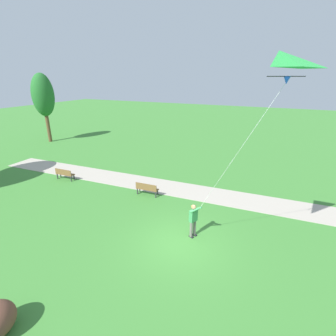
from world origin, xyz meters
TOP-DOWN VIEW (x-y plane):
  - ground_plane at (0.00, 0.00)m, footprint 120.00×120.00m
  - walkway_path at (5.50, 2.00)m, footprint 3.78×32.07m
  - person_kite_flyer at (0.75, -0.36)m, footprint 0.50×0.63m
  - flying_kite at (-0.41, -3.21)m, footprint 1.96×3.39m
  - park_bench_near_walkway at (3.75, 3.93)m, footprint 0.50×1.52m
  - park_bench_far_walkway at (3.45, 10.92)m, footprint 0.50×1.52m
  - tree_behind_path at (11.59, 21.75)m, footprint 2.56×2.21m

SIDE VIEW (x-z plane):
  - ground_plane at x=0.00m, z-range 0.00..0.00m
  - walkway_path at x=5.50m, z-range 0.00..0.02m
  - park_bench_near_walkway at x=3.75m, z-range 0.07..0.95m
  - park_bench_far_walkway at x=3.45m, z-range 0.07..0.95m
  - person_kite_flyer at x=0.75m, z-range 0.13..1.96m
  - tree_behind_path at x=11.59m, z-range 1.44..9.28m
  - flying_kite at x=-0.41m, z-range 4.51..10.73m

